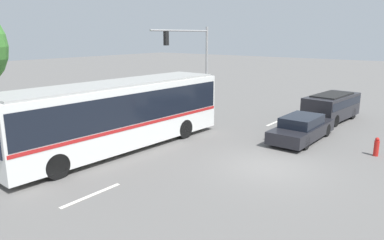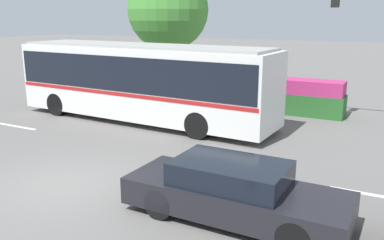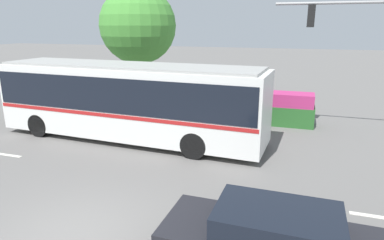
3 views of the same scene
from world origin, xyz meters
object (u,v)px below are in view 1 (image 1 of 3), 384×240
sedan_foreground (302,128)px  suv_left_lane (331,105)px  fire_hydrant (376,147)px  city_bus (118,111)px  traffic_light_pole (194,53)px

sedan_foreground → suv_left_lane: 5.39m
suv_left_lane → fire_hydrant: 6.90m
city_bus → fire_hydrant: bearing=125.3°
traffic_light_pole → suv_left_lane: bearing=103.0°
suv_left_lane → traffic_light_pole: traffic_light_pole is taller
city_bus → sedan_foreground: 9.28m
city_bus → sedan_foreground: city_bus is taller
sedan_foreground → traffic_light_pole: size_ratio=0.79×
sedan_foreground → city_bus: bearing=137.5°
suv_left_lane → traffic_light_pole: bearing=108.4°
fire_hydrant → sedan_foreground: bearing=84.1°
sedan_foreground → fire_hydrant: (-0.37, -3.59, -0.21)m
suv_left_lane → traffic_light_pole: (-2.14, 9.29, 3.02)m
city_bus → suv_left_lane: (12.07, -6.14, -0.82)m
sedan_foreground → traffic_light_pole: 10.57m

